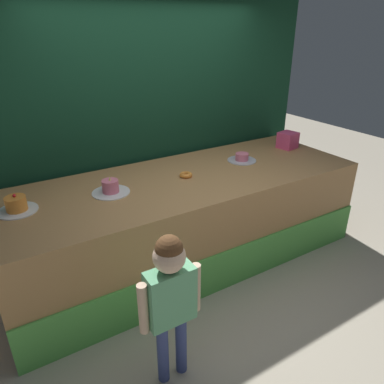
{
  "coord_description": "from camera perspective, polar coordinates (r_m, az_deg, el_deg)",
  "views": [
    {
      "loc": [
        -1.65,
        -2.17,
        2.27
      ],
      "look_at": [
        -0.09,
        0.38,
        0.88
      ],
      "focal_mm": 33.6,
      "sensor_mm": 36.0,
      "label": 1
    }
  ],
  "objects": [
    {
      "name": "pink_box",
      "position": [
        4.51,
        14.95,
        7.95
      ],
      "size": [
        0.23,
        0.23,
        0.19
      ],
      "primitive_type": "cube",
      "rotation": [
        0.0,
        0.0,
        0.19
      ],
      "color": "#E94A7F",
      "rests_on": "stage_platform"
    },
    {
      "name": "donut",
      "position": [
        3.52,
        -0.97,
        2.75
      ],
      "size": [
        0.13,
        0.13,
        0.04
      ],
      "primitive_type": "torus",
      "color": "orange",
      "rests_on": "stage_platform"
    },
    {
      "name": "stage_platform",
      "position": [
        3.72,
        -0.8,
        -4.26
      ],
      "size": [
        3.57,
        1.29,
        0.92
      ],
      "color": "#B27F4C",
      "rests_on": "ground_plane"
    },
    {
      "name": "child_figure",
      "position": [
        2.36,
        -3.46,
        -15.49
      ],
      "size": [
        0.44,
        0.2,
        1.15
      ],
      "color": "#3F4C8C",
      "rests_on": "ground_plane"
    },
    {
      "name": "cake_right",
      "position": [
        3.98,
        7.92,
        5.36
      ],
      "size": [
        0.31,
        0.31,
        0.08
      ],
      "color": "silver",
      "rests_on": "stage_platform"
    },
    {
      "name": "ground_plane",
      "position": [
        3.55,
        4.62,
        -15.02
      ],
      "size": [
        12.0,
        12.0,
        0.0
      ],
      "primitive_type": "plane",
      "color": "#ADA38E"
    },
    {
      "name": "cake_center",
      "position": [
        3.25,
        -12.8,
        0.61
      ],
      "size": [
        0.33,
        0.33,
        0.15
      ],
      "color": "white",
      "rests_on": "stage_platform"
    },
    {
      "name": "cake_left",
      "position": [
        3.17,
        -26.11,
        -1.9
      ],
      "size": [
        0.32,
        0.32,
        0.15
      ],
      "color": "white",
      "rests_on": "stage_platform"
    },
    {
      "name": "curtain_backdrop",
      "position": [
        3.97,
        -6.5,
        13.84
      ],
      "size": [
        3.99,
        0.08,
        3.04
      ],
      "primitive_type": "cube",
      "color": "#113823",
      "rests_on": "ground_plane"
    }
  ]
}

